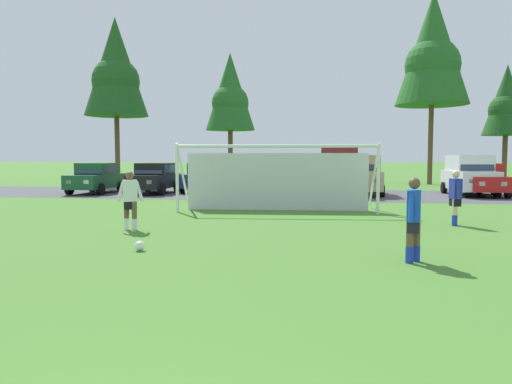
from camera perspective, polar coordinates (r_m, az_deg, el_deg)
name	(u,v)px	position (r m, az deg, el deg)	size (l,w,h in m)	color
ground_plane	(295,214)	(17.15, 4.68, -2.67)	(400.00, 400.00, 0.00)	#477A2D
parking_lot_strip	(308,194)	(26.46, 6.19, -0.29)	(52.00, 8.40, 0.01)	#4C4C51
soccer_ball	(140,246)	(10.74, -13.68, -6.25)	(0.22, 0.22, 0.22)	white
soccer_goal	(277,177)	(18.21, 2.49, 1.81)	(7.55, 2.53, 2.57)	white
player_striker_near	(414,220)	(9.69, 18.25, -3.19)	(0.32, 0.71, 1.64)	brown
player_midfield_center	(130,201)	(13.81, -14.75, -1.00)	(0.72, 0.39, 1.64)	brown
player_defender_far	(455,198)	(15.42, 22.64, -0.66)	(0.31, 0.75, 1.64)	beige
parked_car_slot_far_left	(96,178)	(28.64, -18.49, 1.60)	(2.09, 4.23, 1.72)	#194C2D
parked_car_slot_left	(155,178)	(27.60, -11.97, 1.64)	(2.07, 4.21, 1.72)	black
parked_car_slot_center_left	(206,177)	(28.42, -6.02, 1.78)	(2.16, 4.26, 1.72)	navy
parked_car_slot_center	(253,174)	(26.94, -0.33, 2.18)	(2.30, 4.68, 2.16)	#B2B2BC
parked_car_slot_center_right	(338,170)	(26.30, 9.73, 2.57)	(2.29, 4.85, 2.52)	maroon
parked_car_slot_right	(361,174)	(26.70, 12.42, 2.06)	(2.19, 4.62, 2.16)	tan
parked_car_slot_far_right	(469,175)	(28.12, 24.04, 1.90)	(2.18, 4.62, 2.16)	silver
parked_car_slot_end	(482,179)	(27.96, 25.36, 1.37)	(2.24, 4.30, 1.72)	red
tree_left_edge	(116,70)	(37.56, -16.36, 13.76)	(4.59, 4.59, 12.24)	brown
tree_mid_left	(230,94)	(36.48, -3.09, 11.53)	(3.68, 3.68, 9.81)	brown
tree_center_back	(433,52)	(39.42, 20.31, 15.34)	(5.38, 5.38, 14.34)	brown
tree_mid_right	(507,102)	(40.26, 27.68, 9.42)	(3.32, 3.32, 8.85)	brown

